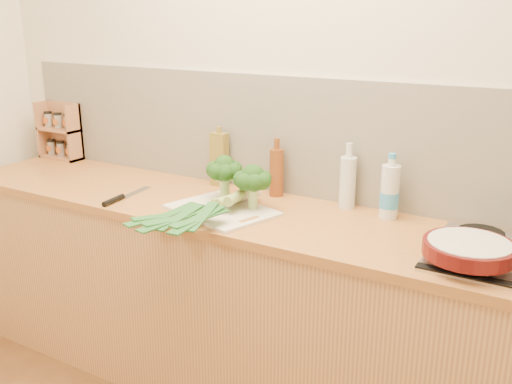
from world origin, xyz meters
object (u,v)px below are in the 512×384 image
chopping_board (222,210)px  chefs_knife (119,198)px  skillet (470,249)px  spice_rack (62,134)px

chopping_board → chefs_knife: size_ratio=1.29×
skillet → spice_rack: (-2.33, 0.38, 0.08)m
chopping_board → chefs_knife: chefs_knife is taller
chefs_knife → spice_rack: (-0.83, 0.43, 0.13)m
chopping_board → skillet: bearing=14.9°
chefs_knife → spice_rack: size_ratio=1.04×
chopping_board → chefs_knife: (-0.48, -0.10, 0.00)m
skillet → chopping_board: bearing=168.7°
chefs_knife → skillet: size_ratio=0.76×
chopping_board → skillet: 1.01m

